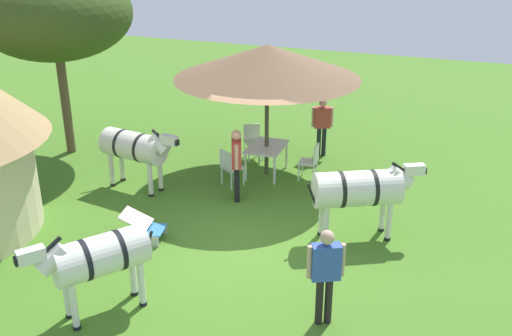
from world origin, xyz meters
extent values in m
plane|color=#467623|center=(0.00, 0.00, 0.00)|extent=(36.00, 36.00, 0.00)
cylinder|color=#3F412B|center=(3.02, 0.70, 1.22)|extent=(0.10, 0.10, 2.43)
cone|color=brown|center=(3.02, 0.70, 2.83)|extent=(4.37, 4.37, 0.78)
cube|color=silver|center=(3.02, 0.70, 0.72)|extent=(1.24, 0.90, 0.04)
cylinder|color=silver|center=(2.46, 1.04, 0.35)|extent=(0.06, 0.06, 0.70)
cylinder|color=silver|center=(3.54, 1.08, 0.35)|extent=(0.06, 0.06, 0.70)
cylinder|color=silver|center=(2.49, 0.31, 0.35)|extent=(0.06, 0.06, 0.70)
cylinder|color=silver|center=(3.57, 0.36, 0.35)|extent=(0.06, 0.06, 0.70)
cube|color=silver|center=(3.85, 1.35, 0.45)|extent=(0.60, 0.61, 0.04)
cube|color=silver|center=(3.99, 1.47, 0.68)|extent=(0.30, 0.37, 0.45)
cylinder|color=silver|center=(3.82, 1.09, 0.23)|extent=(0.04, 0.04, 0.45)
cylinder|color=silver|center=(3.59, 1.39, 0.23)|extent=(0.04, 0.04, 0.45)
cylinder|color=silver|center=(4.10, 1.31, 0.23)|extent=(0.04, 0.04, 0.45)
cylinder|color=silver|center=(3.87, 1.61, 0.23)|extent=(0.04, 0.04, 0.45)
cube|color=silver|center=(2.11, 1.23, 0.45)|extent=(0.58, 0.59, 0.04)
cube|color=silver|center=(1.95, 1.32, 0.68)|extent=(0.26, 0.40, 0.45)
cylinder|color=silver|center=(2.36, 1.30, 0.23)|extent=(0.04, 0.04, 0.45)
cylinder|color=silver|center=(2.17, 0.97, 0.23)|extent=(0.04, 0.04, 0.45)
cylinder|color=silver|center=(2.05, 1.48, 0.23)|extent=(0.04, 0.04, 0.45)
cylinder|color=silver|center=(1.86, 1.16, 0.23)|extent=(0.04, 0.04, 0.45)
cube|color=silver|center=(3.06, -0.35, 0.45)|extent=(0.46, 0.44, 0.04)
cube|color=silver|center=(3.07, -0.54, 0.68)|extent=(0.44, 0.06, 0.45)
cylinder|color=silver|center=(2.87, -0.18, 0.23)|extent=(0.04, 0.04, 0.45)
cylinder|color=silver|center=(3.24, -0.16, 0.23)|extent=(0.04, 0.04, 0.45)
cylinder|color=silver|center=(2.88, -0.54, 0.23)|extent=(0.04, 0.04, 0.45)
cylinder|color=silver|center=(3.26, -0.52, 0.23)|extent=(0.04, 0.04, 0.45)
cylinder|color=black|center=(4.73, -0.31, 0.39)|extent=(0.11, 0.11, 0.78)
cylinder|color=black|center=(4.69, -0.18, 0.39)|extent=(0.11, 0.11, 0.78)
cube|color=#B13D39|center=(4.71, -0.25, 1.06)|extent=(0.33, 0.47, 0.55)
cylinder|color=tan|center=(4.79, -0.48, 1.08)|extent=(0.08, 0.08, 0.52)
cylinder|color=tan|center=(4.63, -0.02, 1.08)|extent=(0.08, 0.08, 0.52)
sphere|color=tan|center=(4.71, -0.25, 1.46)|extent=(0.21, 0.21, 0.21)
cylinder|color=black|center=(1.31, 0.79, 0.42)|extent=(0.12, 0.12, 0.84)
cylinder|color=black|center=(1.44, 0.85, 0.42)|extent=(0.12, 0.12, 0.84)
cube|color=#B33633|center=(1.37, 0.82, 1.13)|extent=(0.50, 0.37, 0.59)
cylinder|color=tan|center=(1.14, 0.72, 1.15)|extent=(0.09, 0.09, 0.56)
cylinder|color=tan|center=(1.61, 0.92, 1.15)|extent=(0.09, 0.09, 0.56)
sphere|color=tan|center=(1.37, 0.82, 1.56)|extent=(0.23, 0.23, 0.23)
cylinder|color=black|center=(-2.25, -2.03, 0.41)|extent=(0.12, 0.12, 0.82)
cylinder|color=black|center=(-2.18, -2.16, 0.41)|extent=(0.12, 0.12, 0.82)
cube|color=#3152B0|center=(-2.21, -2.10, 1.11)|extent=(0.38, 0.49, 0.58)
cylinder|color=tan|center=(-2.33, -1.87, 1.13)|extent=(0.09, 0.09, 0.55)
cylinder|color=tan|center=(-2.10, -2.32, 1.13)|extent=(0.09, 0.09, 0.55)
sphere|color=tan|center=(-2.21, -2.10, 1.53)|extent=(0.22, 0.22, 0.22)
cube|color=#367AB9|center=(-0.86, 1.76, 0.22)|extent=(0.62, 0.64, 0.03)
cube|color=silver|center=(-0.91, 2.03, 0.43)|extent=(0.62, 0.65, 0.28)
cube|color=beige|center=(-0.61, 1.86, 0.11)|extent=(0.16, 0.60, 0.22)
cube|color=beige|center=(-1.12, 1.76, 0.11)|extent=(0.16, 0.60, 0.22)
cylinder|color=silver|center=(0.63, -2.00, 1.07)|extent=(1.39, 1.79, 0.70)
cylinder|color=black|center=(0.48, -1.70, 1.07)|extent=(0.66, 0.40, 0.71)
cylinder|color=black|center=(0.77, -2.26, 1.07)|extent=(0.66, 0.40, 0.71)
cylinder|color=silver|center=(1.02, -2.73, 1.25)|extent=(0.53, 0.63, 0.51)
cube|color=silver|center=(1.15, -2.98, 1.41)|extent=(0.35, 0.44, 0.20)
cube|color=black|center=(1.23, -3.14, 1.38)|extent=(0.16, 0.16, 0.12)
cube|color=black|center=(1.02, -2.73, 1.45)|extent=(0.21, 0.34, 0.28)
cylinder|color=silver|center=(1.10, -2.46, 0.40)|extent=(0.11, 0.11, 0.81)
cylinder|color=black|center=(1.10, -2.46, 0.03)|extent=(0.13, 0.13, 0.06)
cylinder|color=silver|center=(0.76, -2.64, 0.40)|extent=(0.11, 0.11, 0.81)
cylinder|color=black|center=(0.76, -2.64, 0.03)|extent=(0.13, 0.13, 0.06)
cylinder|color=silver|center=(0.51, -1.35, 0.40)|extent=(0.11, 0.11, 0.81)
cylinder|color=black|center=(0.51, -1.35, 0.03)|extent=(0.13, 0.13, 0.06)
cylinder|color=silver|center=(0.17, -1.53, 0.40)|extent=(0.11, 0.11, 0.81)
cylinder|color=black|center=(0.17, -1.53, 0.03)|extent=(0.13, 0.13, 0.06)
cylinder|color=black|center=(0.22, -1.22, 0.97)|extent=(0.15, 0.23, 0.53)
cylinder|color=silver|center=(1.16, 3.28, 1.06)|extent=(0.89, 1.60, 0.66)
cylinder|color=black|center=(1.21, 3.58, 1.06)|extent=(0.68, 0.18, 0.67)
cylinder|color=black|center=(1.12, 3.01, 1.06)|extent=(0.68, 0.18, 0.67)
cylinder|color=silver|center=(1.04, 2.53, 1.24)|extent=(0.38, 0.58, 0.50)
cube|color=silver|center=(1.00, 2.26, 1.40)|extent=(0.24, 0.42, 0.20)
cube|color=black|center=(0.97, 2.08, 1.37)|extent=(0.14, 0.14, 0.12)
cube|color=black|center=(1.04, 2.53, 1.44)|extent=(0.10, 0.37, 0.28)
cylinder|color=silver|center=(1.25, 2.69, 0.40)|extent=(0.11, 0.11, 0.81)
cylinder|color=black|center=(1.25, 2.69, 0.03)|extent=(0.13, 0.13, 0.06)
cylinder|color=silver|center=(0.89, 2.74, 0.40)|extent=(0.11, 0.11, 0.81)
cylinder|color=black|center=(0.89, 2.74, 0.03)|extent=(0.13, 0.13, 0.06)
cylinder|color=silver|center=(1.43, 3.83, 0.40)|extent=(0.11, 0.11, 0.81)
cylinder|color=black|center=(1.43, 3.83, 0.03)|extent=(0.13, 0.13, 0.06)
cylinder|color=silver|center=(1.07, 3.88, 0.40)|extent=(0.11, 0.11, 0.81)
cylinder|color=black|center=(1.07, 3.88, 0.03)|extent=(0.13, 0.13, 0.06)
cylinder|color=black|center=(1.29, 4.08, 0.96)|extent=(0.09, 0.24, 0.53)
cylinder|color=silver|center=(-3.15, 1.26, 1.04)|extent=(1.56, 1.37, 0.64)
cylinder|color=black|center=(-2.91, 1.09, 1.04)|extent=(0.45, 0.58, 0.66)
cylinder|color=black|center=(-3.36, 1.41, 1.04)|extent=(0.45, 0.58, 0.66)
cylinder|color=silver|center=(-3.74, 1.69, 1.22)|extent=(0.60, 0.55, 0.49)
cube|color=silver|center=(-3.96, 1.85, 1.38)|extent=(0.43, 0.38, 0.20)
cube|color=black|center=(-4.11, 1.96, 1.35)|extent=(0.17, 0.17, 0.12)
cube|color=black|center=(-3.74, 1.69, 1.42)|extent=(0.32, 0.25, 0.28)
cylinder|color=silver|center=(-3.70, 1.44, 0.40)|extent=(0.11, 0.11, 0.80)
cylinder|color=black|center=(-3.70, 1.44, 0.03)|extent=(0.13, 0.13, 0.06)
cylinder|color=silver|center=(-3.49, 1.73, 0.40)|extent=(0.11, 0.11, 0.80)
cylinder|color=black|center=(-3.49, 1.73, 0.03)|extent=(0.13, 0.13, 0.06)
cylinder|color=silver|center=(-2.80, 0.79, 0.40)|extent=(0.11, 0.11, 0.80)
cylinder|color=black|center=(-2.80, 0.79, 0.03)|extent=(0.13, 0.13, 0.06)
cylinder|color=silver|center=(-2.60, 1.08, 0.40)|extent=(0.11, 0.11, 0.80)
cylinder|color=black|center=(-2.60, 1.08, 0.03)|extent=(0.13, 0.13, 0.06)
cylinder|color=black|center=(-2.52, 0.80, 0.94)|extent=(0.22, 0.18, 0.53)
cylinder|color=brown|center=(2.60, 6.19, 1.31)|extent=(0.24, 0.24, 2.62)
ellipsoid|color=#334A19|center=(2.60, 6.19, 3.69)|extent=(3.89, 3.89, 2.33)
camera|label=1|loc=(-9.76, -3.79, 5.89)|focal=41.60mm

